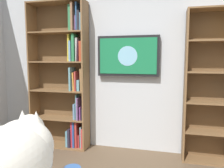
# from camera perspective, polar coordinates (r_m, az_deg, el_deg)

# --- Properties ---
(wall_back) EXTENTS (4.52, 0.06, 2.70)m
(wall_back) POSITION_cam_1_polar(r_m,az_deg,el_deg) (3.25, 5.76, 6.43)
(wall_back) COLOR silver
(wall_back) RESTS_ON ground
(bookshelf_right) EXTENTS (0.89, 0.28, 2.18)m
(bookshelf_right) POSITION_cam_1_polar(r_m,az_deg,el_deg) (3.41, -11.76, 1.54)
(bookshelf_right) COLOR brown
(bookshelf_right) RESTS_ON ground
(wall_mounted_tv) EXTENTS (0.89, 0.07, 0.58)m
(wall_mounted_tv) POSITION_cam_1_polar(r_m,az_deg,el_deg) (3.18, 4.16, 7.22)
(wall_mounted_tv) COLOR black
(cat) EXTENTS (0.33, 0.56, 0.35)m
(cat) POSITION_cam_1_polar(r_m,az_deg,el_deg) (1.06, -24.31, -17.21)
(cat) COLOR silver
(cat) RESTS_ON desk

